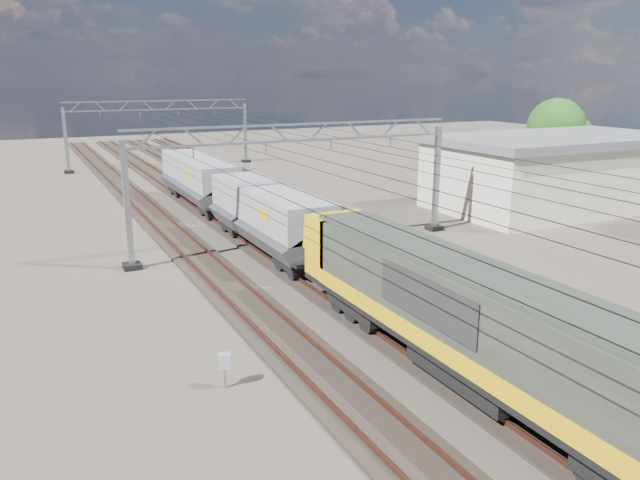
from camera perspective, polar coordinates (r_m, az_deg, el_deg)
name	(u,v)px	position (r m, az deg, el deg)	size (l,w,h in m)	color
ground	(331,265)	(32.74, 1.05, -2.34)	(160.00, 160.00, 0.00)	black
track_outer_west	(221,280)	(30.57, -9.02, -3.65)	(2.60, 140.00, 0.30)	black
track_loco	(297,269)	(31.89, -2.15, -2.68)	(2.60, 140.00, 0.30)	black
track_inner_east	(364,259)	(33.64, 4.09, -1.77)	(2.60, 140.00, 0.30)	black
track_outer_east	(426,250)	(35.75, 9.64, -0.95)	(2.60, 140.00, 0.30)	black
catenary_gantry_mid	(299,181)	(35.35, -1.89, 5.45)	(19.90, 0.90, 7.11)	#8D939A
catenary_gantry_far	(161,131)	(69.54, -14.37, 9.63)	(19.90, 0.90, 7.11)	#8D939A
overhead_wires	(272,141)	(38.76, -4.38, 9.00)	(12.03, 140.00, 0.53)	black
locomotive	(479,321)	(19.98, 14.37, -7.21)	(2.76, 21.10, 3.62)	black
hopper_wagon_lead	(268,214)	(34.74, -4.75, 2.43)	(3.38, 13.00, 3.25)	black
hopper_wagon_mid	(199,177)	(48.02, -11.01, 5.66)	(3.38, 13.00, 3.25)	black
trackside_cabinet	(225,362)	(20.27, -8.71, -10.98)	(0.47, 0.41, 1.18)	#8D939A
industrial_shed	(557,171)	(50.10, 20.82, 5.91)	(18.60, 10.60, 5.40)	beige
tree_far	(560,130)	(61.20, 21.11, 9.41)	(5.60, 5.20, 7.71)	#312516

